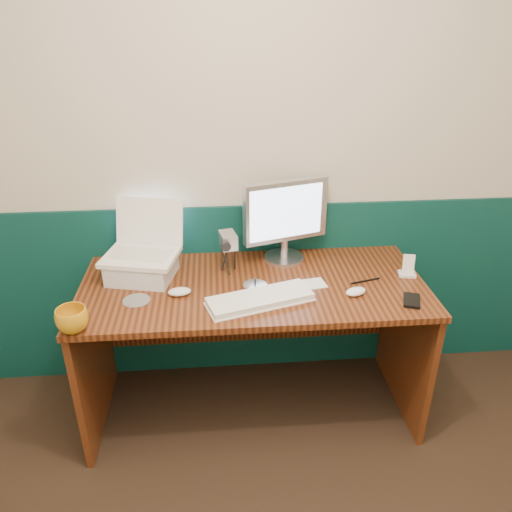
{
  "coord_description": "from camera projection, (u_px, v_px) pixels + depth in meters",
  "views": [
    {
      "loc": [
        -0.24,
        -0.63,
        1.9
      ],
      "look_at": [
        -0.08,
        1.23,
        0.97
      ],
      "focal_mm": 35.0,
      "sensor_mm": 36.0,
      "label": 1
    }
  ],
  "objects": [
    {
      "name": "back_wall",
      "position": [
        262.0,
        156.0,
        2.43
      ],
      "size": [
        3.5,
        0.04,
        2.5
      ],
      "primitive_type": "cube",
      "color": "beige",
      "rests_on": "ground"
    },
    {
      "name": "wainscot",
      "position": [
        262.0,
        291.0,
        2.75
      ],
      "size": [
        3.48,
        0.02,
        1.0
      ],
      "primitive_type": "cube",
      "color": "#073432",
      "rests_on": "ground"
    },
    {
      "name": "desk",
      "position": [
        253.0,
        349.0,
        2.48
      ],
      "size": [
        1.6,
        0.7,
        0.75
      ],
      "primitive_type": "cube",
      "color": "#39180A",
      "rests_on": "ground"
    },
    {
      "name": "laptop_riser",
      "position": [
        142.0,
        268.0,
        2.35
      ],
      "size": [
        0.33,
        0.3,
        0.1
      ],
      "primitive_type": "cube",
      "rotation": [
        0.0,
        0.0,
        -0.23
      ],
      "color": "silver",
      "rests_on": "desk"
    },
    {
      "name": "laptop",
      "position": [
        138.0,
        232.0,
        2.27
      ],
      "size": [
        0.38,
        0.32,
        0.28
      ],
      "primitive_type": null,
      "rotation": [
        0.0,
        0.0,
        -0.23
      ],
      "color": "white",
      "rests_on": "laptop_riser"
    },
    {
      "name": "monitor",
      "position": [
        285.0,
        221.0,
        2.44
      ],
      "size": [
        0.44,
        0.24,
        0.43
      ],
      "primitive_type": null,
      "rotation": [
        0.0,
        0.0,
        0.3
      ],
      "color": "silver",
      "rests_on": "desk"
    },
    {
      "name": "keyboard",
      "position": [
        260.0,
        300.0,
        2.17
      ],
      "size": [
        0.48,
        0.28,
        0.03
      ],
      "primitive_type": "cube",
      "rotation": [
        0.0,
        0.0,
        0.3
      ],
      "color": "white",
      "rests_on": "desk"
    },
    {
      "name": "mouse_right",
      "position": [
        356.0,
        292.0,
        2.22
      ],
      "size": [
        0.11,
        0.09,
        0.03
      ],
      "primitive_type": "ellipsoid",
      "rotation": [
        0.0,
        0.0,
        0.36
      ],
      "color": "white",
      "rests_on": "desk"
    },
    {
      "name": "mouse_left",
      "position": [
        180.0,
        292.0,
        2.22
      ],
      "size": [
        0.11,
        0.07,
        0.03
      ],
      "primitive_type": "ellipsoid",
      "rotation": [
        0.0,
        0.0,
        0.11
      ],
      "color": "white",
      "rests_on": "desk"
    },
    {
      "name": "mug",
      "position": [
        72.0,
        320.0,
        1.96
      ],
      "size": [
        0.16,
        0.16,
        0.1
      ],
      "primitive_type": "imported",
      "rotation": [
        0.0,
        0.0,
        0.25
      ],
      "color": "orange",
      "rests_on": "desk"
    },
    {
      "name": "camcorder",
      "position": [
        228.0,
        254.0,
        2.38
      ],
      "size": [
        0.11,
        0.13,
        0.19
      ],
      "primitive_type": null,
      "rotation": [
        0.0,
        0.0,
        0.2
      ],
      "color": "silver",
      "rests_on": "desk"
    },
    {
      "name": "cd_spindle",
      "position": [
        255.0,
        287.0,
        2.27
      ],
      "size": [
        0.11,
        0.11,
        0.02
      ],
      "primitive_type": "cylinder",
      "color": "silver",
      "rests_on": "desk"
    },
    {
      "name": "cd_loose_a",
      "position": [
        136.0,
        300.0,
        2.18
      ],
      "size": [
        0.12,
        0.12,
        0.0
      ],
      "primitive_type": "cylinder",
      "color": "#B0B9C1",
      "rests_on": "desk"
    },
    {
      "name": "pen",
      "position": [
        365.0,
        281.0,
        2.33
      ],
      "size": [
        0.15,
        0.05,
        0.01
      ],
      "primitive_type": "cylinder",
      "rotation": [
        0.0,
        1.57,
        0.26
      ],
      "color": "black",
      "rests_on": "desk"
    },
    {
      "name": "papers",
      "position": [
        310.0,
        284.0,
        2.31
      ],
      "size": [
        0.16,
        0.12,
        0.0
      ],
      "primitive_type": "cube",
      "rotation": [
        0.0,
        0.0,
        0.17
      ],
      "color": "white",
      "rests_on": "desk"
    },
    {
      "name": "dock",
      "position": [
        407.0,
        274.0,
        2.38
      ],
      "size": [
        0.09,
        0.07,
        0.01
      ],
      "primitive_type": "cube",
      "rotation": [
        0.0,
        0.0,
        -0.19
      ],
      "color": "white",
      "rests_on": "desk"
    },
    {
      "name": "music_player",
      "position": [
        408.0,
        264.0,
        2.36
      ],
      "size": [
        0.06,
        0.04,
        0.09
      ],
      "primitive_type": "cube",
      "rotation": [
        -0.17,
        0.0,
        -0.19
      ],
      "color": "white",
      "rests_on": "dock"
    },
    {
      "name": "pda",
      "position": [
        412.0,
        300.0,
        2.17
      ],
      "size": [
        0.1,
        0.13,
        0.01
      ],
      "primitive_type": "cube",
      "rotation": [
        0.0,
        0.0,
        -0.36
      ],
      "color": "black",
      "rests_on": "desk"
    }
  ]
}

